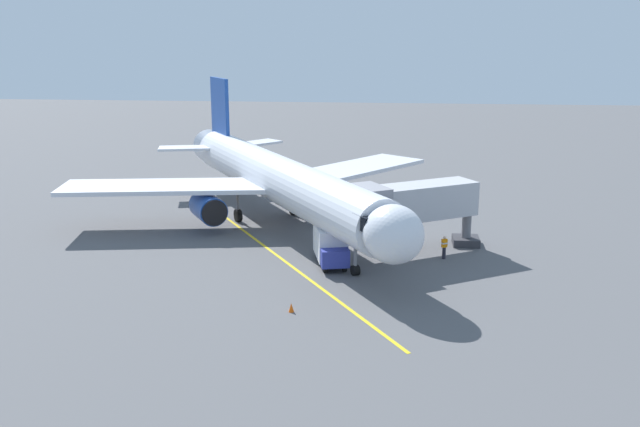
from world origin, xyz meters
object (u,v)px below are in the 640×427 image
at_px(ground_crew_marshaller, 444,247).
at_px(box_truck_near_nose, 331,245).
at_px(safety_cone_nose_left, 291,307).
at_px(safety_cone_nose_right, 460,238).
at_px(airplane, 277,179).
at_px(jet_bridge, 405,205).

xyz_separation_m(ground_crew_marshaller, box_truck_near_nose, (8.00, 1.94, 0.50)).
height_order(safety_cone_nose_left, safety_cone_nose_right, same).
relative_size(ground_crew_marshaller, safety_cone_nose_right, 3.11).
bearing_deg(safety_cone_nose_right, safety_cone_nose_left, 54.55).
bearing_deg(ground_crew_marshaller, safety_cone_nose_right, -108.70).
distance_m(airplane, jet_bridge, 12.50).
relative_size(box_truck_near_nose, safety_cone_nose_left, 8.96).
height_order(airplane, safety_cone_nose_left, airplane).
distance_m(airplane, ground_crew_marshaller, 15.67).
distance_m(box_truck_near_nose, safety_cone_nose_right, 11.61).
distance_m(jet_bridge, ground_crew_marshaller, 4.15).
relative_size(safety_cone_nose_left, safety_cone_nose_right, 1.00).
relative_size(jet_bridge, ground_crew_marshaller, 6.26).
relative_size(jet_bridge, box_truck_near_nose, 2.17).
height_order(airplane, safety_cone_nose_right, airplane).
height_order(airplane, jet_bridge, airplane).
height_order(jet_bridge, safety_cone_nose_left, jet_bridge).
distance_m(jet_bridge, box_truck_near_nose, 6.24).
bearing_deg(safety_cone_nose_right, ground_crew_marshaller, 71.30).
bearing_deg(safety_cone_nose_right, box_truck_near_nose, 34.31).
bearing_deg(safety_cone_nose_right, jet_bridge, 40.65).
relative_size(ground_crew_marshaller, box_truck_near_nose, 0.35).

